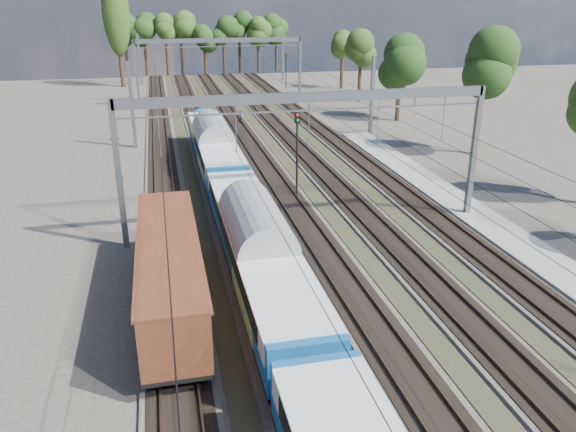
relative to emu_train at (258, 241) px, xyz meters
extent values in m
cube|color=#47423A|center=(-4.50, 22.02, -2.60)|extent=(3.00, 130.00, 0.15)
cube|color=black|center=(-4.50, 22.02, -2.51)|extent=(2.50, 130.00, 0.06)
cube|color=#473326|center=(-5.22, 22.02, -2.41)|extent=(0.08, 130.00, 0.14)
cube|color=#473326|center=(-3.78, 22.02, -2.41)|extent=(0.08, 130.00, 0.14)
cube|color=#47423A|center=(0.00, 22.02, -2.60)|extent=(3.00, 130.00, 0.15)
cube|color=black|center=(0.00, 22.02, -2.51)|extent=(2.50, 130.00, 0.06)
cube|color=#473326|center=(-0.72, 22.02, -2.41)|extent=(0.08, 130.00, 0.14)
cube|color=#473326|center=(0.72, 22.02, -2.41)|extent=(0.08, 130.00, 0.14)
cube|color=#47423A|center=(4.50, 22.02, -2.60)|extent=(3.00, 130.00, 0.15)
cube|color=black|center=(4.50, 22.02, -2.51)|extent=(2.50, 130.00, 0.06)
cube|color=#473326|center=(3.78, 22.02, -2.41)|extent=(0.08, 130.00, 0.14)
cube|color=#473326|center=(5.22, 22.02, -2.41)|extent=(0.08, 130.00, 0.14)
cube|color=#47423A|center=(9.00, 22.02, -2.60)|extent=(3.00, 130.00, 0.15)
cube|color=black|center=(9.00, 22.02, -2.51)|extent=(2.50, 130.00, 0.06)
cube|color=#473326|center=(8.28, 22.02, -2.41)|extent=(0.08, 130.00, 0.14)
cube|color=#473326|center=(9.72, 22.02, -2.41)|extent=(0.08, 130.00, 0.14)
cube|color=#47423A|center=(13.50, 22.02, -2.60)|extent=(3.00, 130.00, 0.15)
cube|color=black|center=(13.50, 22.02, -2.51)|extent=(2.50, 130.00, 0.06)
cube|color=#473326|center=(12.78, 22.02, -2.41)|extent=(0.08, 130.00, 0.14)
cube|color=#473326|center=(14.22, 22.02, -2.41)|extent=(0.08, 130.00, 0.14)
cube|color=#2D2B1D|center=(-2.25, 22.02, -2.65)|extent=(1.10, 130.00, 0.05)
cube|color=#2D2B1D|center=(2.25, 22.02, -2.65)|extent=(1.10, 130.00, 0.05)
cube|color=#2D2B1D|center=(6.75, 22.02, -2.65)|extent=(1.10, 130.00, 0.05)
cube|color=#2D2B1D|center=(11.25, 22.02, -2.65)|extent=(1.10, 130.00, 0.05)
cube|color=gray|center=(16.50, -2.98, -2.53)|extent=(3.00, 70.00, 0.30)
cube|color=slate|center=(-7.00, 7.02, 1.82)|extent=(0.35, 0.35, 9.00)
cube|color=slate|center=(16.00, 7.02, 1.82)|extent=(0.35, 0.35, 9.00)
cube|color=slate|center=(4.50, 7.02, 6.02)|extent=(23.00, 0.35, 0.60)
cube|color=slate|center=(-7.00, 55.02, 1.82)|extent=(0.35, 0.35, 9.00)
cube|color=slate|center=(16.00, 55.02, 1.82)|extent=(0.35, 0.35, 9.00)
cube|color=slate|center=(4.50, 55.02, 6.02)|extent=(23.00, 0.35, 0.60)
cube|color=slate|center=(-7.00, 32.02, 1.57)|extent=(0.35, 0.35, 8.50)
cube|color=slate|center=(-7.00, 77.02, 1.57)|extent=(0.35, 0.35, 8.50)
cube|color=slate|center=(18.30, 32.02, 1.57)|extent=(0.35, 0.35, 8.50)
cube|color=slate|center=(18.30, 77.02, 1.57)|extent=(0.35, 0.35, 8.50)
cylinder|color=black|center=(-4.50, 22.02, 2.82)|extent=(0.03, 130.00, 0.03)
cylinder|color=black|center=(-4.50, 22.02, 3.92)|extent=(0.03, 130.00, 0.03)
cylinder|color=black|center=(0.00, 22.02, 2.82)|extent=(0.03, 130.00, 0.03)
cylinder|color=black|center=(0.00, 22.02, 3.92)|extent=(0.03, 130.00, 0.03)
cylinder|color=black|center=(4.50, 22.02, 2.82)|extent=(0.03, 130.00, 0.03)
cylinder|color=black|center=(4.50, 22.02, 3.92)|extent=(0.03, 130.00, 0.03)
cylinder|color=black|center=(9.00, 22.02, 2.82)|extent=(0.03, 130.00, 0.03)
cylinder|color=black|center=(9.00, 22.02, 3.92)|extent=(0.03, 130.00, 0.03)
cylinder|color=black|center=(13.50, 22.02, 2.82)|extent=(0.03, 130.00, 0.03)
cylinder|color=black|center=(13.50, 22.02, 3.92)|extent=(0.03, 130.00, 0.03)
cylinder|color=black|center=(-9.66, 90.26, 0.54)|extent=(0.56, 0.56, 6.44)
sphere|color=#193212|center=(-9.66, 90.26, 5.69)|extent=(4.88, 4.88, 4.88)
cylinder|color=black|center=(-6.23, 87.59, 0.58)|extent=(0.56, 0.56, 6.52)
sphere|color=#193212|center=(-6.23, 87.59, 5.80)|extent=(4.34, 4.34, 4.34)
cylinder|color=black|center=(-1.88, 89.24, 0.62)|extent=(0.56, 0.56, 6.59)
sphere|color=#193212|center=(-1.88, 89.24, 5.89)|extent=(4.77, 4.77, 4.77)
cylinder|color=black|center=(0.90, 89.25, 0.47)|extent=(0.56, 0.56, 6.29)
sphere|color=#193212|center=(0.90, 89.25, 5.49)|extent=(4.99, 4.99, 4.99)
cylinder|color=black|center=(5.23, 88.11, 0.56)|extent=(0.56, 0.56, 6.47)
sphere|color=#193212|center=(5.23, 88.11, 5.73)|extent=(3.89, 3.89, 3.89)
cylinder|color=black|center=(8.56, 90.95, 0.64)|extent=(0.56, 0.56, 6.64)
sphere|color=#193212|center=(8.56, 90.95, 5.96)|extent=(4.23, 4.23, 4.23)
cylinder|color=black|center=(12.52, 90.43, 1.06)|extent=(0.56, 0.56, 7.48)
sphere|color=#193212|center=(12.52, 90.43, 7.05)|extent=(4.72, 4.72, 4.72)
cylinder|color=black|center=(15.96, 88.29, 0.86)|extent=(0.56, 0.56, 7.08)
sphere|color=#193212|center=(15.96, 88.29, 6.52)|extent=(4.19, 4.19, 4.19)
cylinder|color=black|center=(19.69, 89.83, 0.77)|extent=(0.56, 0.56, 6.89)
sphere|color=#193212|center=(19.69, 89.83, 6.28)|extent=(3.88, 3.88, 3.88)
cylinder|color=black|center=(24.58, 10.34, 0.00)|extent=(0.56, 0.56, 5.36)
sphere|color=#193212|center=(24.58, 10.34, 4.29)|extent=(4.13, 4.13, 4.13)
cylinder|color=black|center=(24.76, 24.09, 0.51)|extent=(0.56, 0.56, 6.37)
sphere|color=#193212|center=(24.76, 24.09, 5.60)|extent=(4.73, 4.73, 4.73)
cylinder|color=black|center=(24.34, 37.87, 0.80)|extent=(0.56, 0.56, 6.95)
sphere|color=#193212|center=(24.34, 37.87, 6.36)|extent=(3.92, 3.92, 3.92)
cylinder|color=black|center=(25.92, 51.50, 0.47)|extent=(0.56, 0.56, 6.30)
sphere|color=#193212|center=(25.92, 51.50, 5.52)|extent=(4.28, 4.28, 4.28)
cylinder|color=black|center=(24.00, 65.60, -0.16)|extent=(0.56, 0.56, 5.03)
sphere|color=#193212|center=(24.00, 65.60, 3.86)|extent=(3.30, 3.30, 3.30)
cylinder|color=black|center=(-10.00, 75.02, 5.32)|extent=(0.70, 0.70, 16.00)
ellipsoid|color=#244316|center=(-10.00, 75.02, 9.32)|extent=(4.40, 4.40, 14.08)
cube|color=black|center=(0.00, -6.97, -2.09)|extent=(2.13, 3.20, 0.85)
cube|color=black|center=(0.00, 7.95, -2.09)|extent=(2.13, 3.20, 0.85)
cube|color=#105496|center=(0.00, 0.49, -0.49)|extent=(2.98, 21.32, 2.02)
cube|color=silver|center=(0.00, 0.49, 0.04)|extent=(3.07, 20.46, 1.01)
cube|color=black|center=(1.54, 0.49, 0.04)|extent=(0.04, 18.12, 0.75)
cube|color=yellow|center=(0.00, -4.20, -1.03)|extent=(3.09, 5.97, 0.75)
cylinder|color=#999D9F|center=(0.00, 0.49, 0.52)|extent=(3.03, 21.32, 3.03)
cube|color=black|center=(0.00, 14.94, -2.09)|extent=(2.13, 3.20, 0.85)
cube|color=black|center=(0.00, 29.87, -2.09)|extent=(2.13, 3.20, 0.85)
cube|color=#105496|center=(0.00, 22.41, -0.49)|extent=(2.98, 21.32, 2.02)
cube|color=silver|center=(0.00, 22.41, 0.04)|extent=(3.07, 20.46, 1.01)
cube|color=black|center=(1.54, 22.41, 0.04)|extent=(0.04, 18.12, 0.75)
cube|color=yellow|center=(0.00, 17.72, -1.03)|extent=(3.09, 5.97, 0.75)
cylinder|color=#999D9F|center=(0.00, 22.41, 0.52)|extent=(3.03, 21.32, 3.03)
cube|color=black|center=(-4.50, -6.09, -2.18)|extent=(1.99, 2.59, 0.70)
cube|color=black|center=(-4.50, 3.67, -2.18)|extent=(1.99, 2.59, 0.70)
cube|color=black|center=(-4.50, -1.21, -1.73)|extent=(2.69, 13.95, 0.20)
cube|color=#4B2714|center=(-4.50, -1.21, -0.34)|extent=(2.69, 13.95, 2.59)
cube|color=#4B2714|center=(-4.50, -1.21, 1.01)|extent=(2.89, 13.95, 0.12)
imported|color=black|center=(5.07, 40.55, -1.89)|extent=(0.55, 0.67, 1.57)
cylinder|color=black|center=(5.36, 13.51, 0.19)|extent=(0.16, 0.16, 5.74)
cube|color=black|center=(5.36, 13.51, 3.46)|extent=(0.44, 0.32, 0.80)
sphere|color=red|center=(5.36, 13.37, 3.69)|extent=(0.18, 0.18, 0.18)
sphere|color=#0C9919|center=(5.36, 13.37, 3.29)|extent=(0.18, 0.18, 0.18)
cylinder|color=black|center=(16.58, 66.76, -0.17)|extent=(0.14, 0.14, 5.01)
cube|color=black|center=(16.58, 66.76, 2.68)|extent=(0.38, 0.27, 0.70)
sphere|color=red|center=(16.58, 66.63, 2.88)|extent=(0.16, 0.16, 0.16)
sphere|color=#0C9919|center=(16.58, 66.63, 2.53)|extent=(0.16, 0.16, 0.16)
camera|label=1|loc=(-4.37, -25.86, 11.66)|focal=35.00mm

